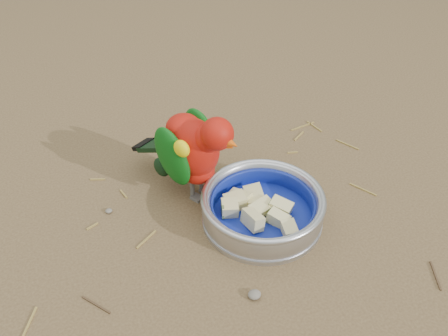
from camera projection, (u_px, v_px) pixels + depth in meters
name	position (u px, v px, depth m)	size (l,w,h in m)	color
ground	(229.00, 274.00, 0.85)	(60.00, 60.00, 0.00)	brown
food_bowl	(262.00, 217.00, 0.94)	(0.23, 0.23, 0.02)	#B2B2BA
bowl_wall	(263.00, 205.00, 0.92)	(0.23, 0.23, 0.04)	#B2B2BA
fruit_wedges	(263.00, 208.00, 0.93)	(0.14, 0.14, 0.03)	beige
lory_parrot	(194.00, 155.00, 0.95)	(0.11, 0.24, 0.19)	#AE130A
ground_debris	(246.00, 265.00, 0.86)	(0.90, 0.80, 0.01)	olive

